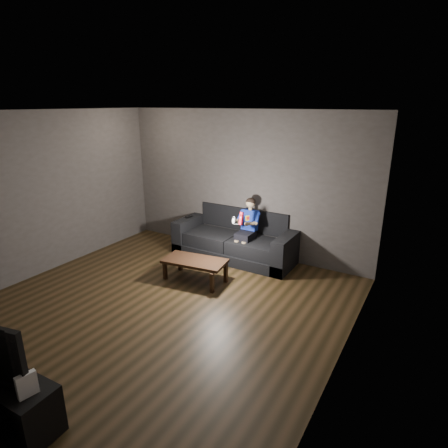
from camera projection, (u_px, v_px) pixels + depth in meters
The scene contains 12 objects.
floor at pixel (160, 307), 5.37m from camera, with size 5.00×5.00×0.00m, color black.
back_wall at pixel (243, 184), 7.00m from camera, with size 5.00×0.04×2.70m, color #3B3634.
left_wall at pixel (38, 195), 6.17m from camera, with size 0.04×5.00×2.70m, color #3B3634.
right_wall at pixel (347, 255), 3.74m from camera, with size 0.04×5.00×2.70m, color #3B3634.
ceiling at pixel (148, 111), 4.54m from camera, with size 5.00×5.00×0.02m, color white.
sofa at pixel (237, 242), 7.09m from camera, with size 2.30×0.99×0.89m.
child at pixel (248, 223), 6.77m from camera, with size 0.42×0.51×1.03m.
wii_remote_red at pixel (241, 218), 6.34m from camera, with size 0.07×0.09×0.22m.
nunchuk_white at pixel (234, 220), 6.44m from camera, with size 0.07×0.09×0.15m.
wii_remote_black at pixel (189, 217), 7.41m from camera, with size 0.07×0.16×0.03m.
coffee_table at pixel (195, 263), 6.09m from camera, with size 1.08×0.64×0.37m.
wii_console at pixel (27, 385), 3.08m from camera, with size 0.05×0.16×0.21m, color white.
Camera 1 is at (3.21, -3.61, 2.80)m, focal length 30.00 mm.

